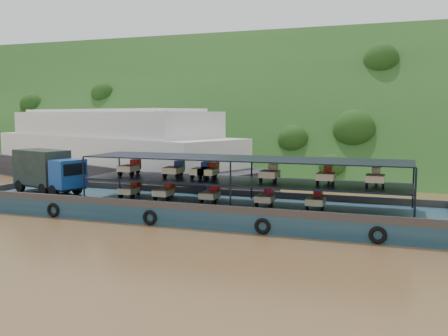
% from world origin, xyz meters
% --- Properties ---
extents(ground, '(160.00, 160.00, 0.00)m').
position_xyz_m(ground, '(0.00, 0.00, 0.00)').
color(ground, brown).
rests_on(ground, ground).
extents(hillside, '(140.00, 39.60, 39.60)m').
position_xyz_m(hillside, '(0.00, 36.00, 0.00)').
color(hillside, '#173613').
rests_on(hillside, ground).
extents(cargo_barge, '(35.00, 7.18, 4.70)m').
position_xyz_m(cargo_barge, '(-3.66, -2.00, 1.17)').
color(cargo_barge, '#122F41').
rests_on(cargo_barge, ground).
extents(passenger_ferry, '(41.16, 24.76, 8.18)m').
position_xyz_m(passenger_ferry, '(-19.47, 13.22, 3.54)').
color(passenger_ferry, black).
rests_on(passenger_ferry, ground).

